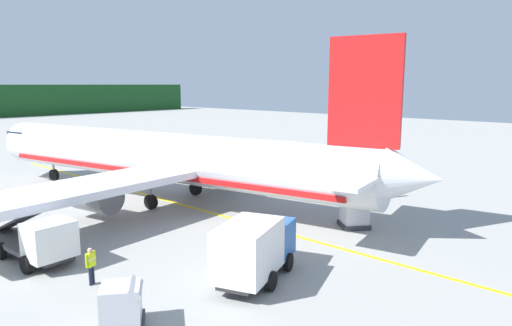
% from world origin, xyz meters
% --- Properties ---
extents(airliner_foreground, '(34.49, 41.52, 11.90)m').
position_xyz_m(airliner_foreground, '(20.33, 23.71, 3.39)').
color(airliner_foreground, silver).
rests_on(airliner_foreground, ground).
extents(service_truck_fuel, '(2.65, 7.04, 2.73)m').
position_xyz_m(service_truck_fuel, '(8.02, 17.91, 1.16)').
color(service_truck_fuel, white).
rests_on(service_truck_fuel, ground).
extents(service_truck_baggage, '(5.82, 3.89, 2.95)m').
position_xyz_m(service_truck_baggage, '(13.93, 8.22, 1.60)').
color(service_truck_baggage, '#2659A5').
rests_on(service_truck_baggage, ground).
extents(cargo_container_near, '(2.43, 2.43, 1.91)m').
position_xyz_m(cargo_container_near, '(24.21, 9.01, 0.90)').
color(cargo_container_near, '#333338').
rests_on(cargo_container_near, ground).
extents(cargo_container_mid, '(2.30, 2.30, 1.84)m').
position_xyz_m(cargo_container_mid, '(7.33, 8.98, 0.87)').
color(cargo_container_mid, '#333338').
rests_on(cargo_container_mid, ground).
extents(crew_marshaller, '(0.59, 0.38, 1.77)m').
position_xyz_m(crew_marshaller, '(8.48, 13.43, 1.05)').
color(crew_marshaller, '#191E33').
rests_on(crew_marshaller, ground).
extents(crew_loader_left, '(0.61, 0.33, 1.70)m').
position_xyz_m(crew_loader_left, '(33.21, 10.78, 1.00)').
color(crew_loader_left, '#191E33').
rests_on(crew_loader_left, ground).
extents(apron_guide_line, '(0.30, 60.00, 0.01)m').
position_xyz_m(apron_guide_line, '(20.26, 19.27, 0.01)').
color(apron_guide_line, yellow).
rests_on(apron_guide_line, ground).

